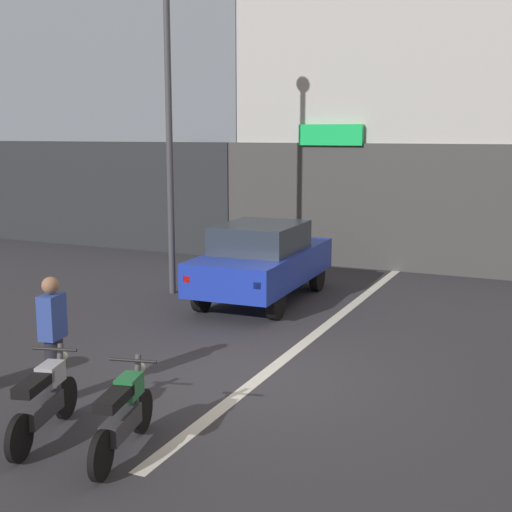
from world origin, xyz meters
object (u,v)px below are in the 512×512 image
at_px(street_lamp, 168,87).
at_px(motorcycle_green_row_left_mid, 123,414).
at_px(car_white_down_street, 501,224).
at_px(car_blue_crossing_near, 262,259).
at_px(person_by_motorcycles, 53,339).
at_px(motorcycle_silver_row_leftmost, 44,400).

distance_m(street_lamp, motorcycle_green_row_left_mid, 8.61).
bearing_deg(car_white_down_street, street_lamp, -126.69).
height_order(car_blue_crossing_near, car_white_down_street, same).
bearing_deg(motorcycle_green_row_left_mid, person_by_motorcycles, 153.00).
xyz_separation_m(car_blue_crossing_near, person_by_motorcycles, (-0.23, -6.11, -0.03)).
xyz_separation_m(street_lamp, person_by_motorcycles, (1.85, -5.96, -3.54)).
bearing_deg(street_lamp, car_blue_crossing_near, 4.32).
relative_size(car_white_down_street, motorcycle_green_row_left_mid, 2.61).
relative_size(car_blue_crossing_near, car_white_down_street, 0.97).
xyz_separation_m(car_blue_crossing_near, car_white_down_street, (3.96, 7.96, 0.00)).
xyz_separation_m(car_white_down_street, street_lamp, (-6.05, -8.11, 3.51)).
bearing_deg(street_lamp, person_by_motorcycles, -72.71).
relative_size(motorcycle_green_row_left_mid, person_by_motorcycles, 0.98).
bearing_deg(car_white_down_street, person_by_motorcycles, -106.59).
height_order(motorcycle_green_row_left_mid, person_by_motorcycles, person_by_motorcycles).
bearing_deg(street_lamp, motorcycle_green_row_left_mid, -62.66).
bearing_deg(person_by_motorcycles, motorcycle_silver_row_leftmost, -55.85).
xyz_separation_m(car_white_down_street, person_by_motorcycles, (-4.19, -14.07, -0.03)).
height_order(motorcycle_silver_row_leftmost, motorcycle_green_row_left_mid, same).
height_order(car_white_down_street, street_lamp, street_lamp).
xyz_separation_m(car_blue_crossing_near, motorcycle_green_row_left_mid, (1.43, -6.96, -0.43)).
bearing_deg(motorcycle_silver_row_leftmost, car_white_down_street, 76.51).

